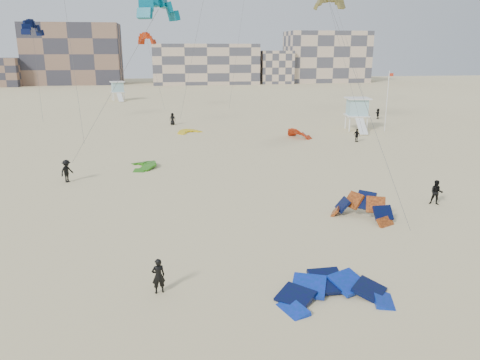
{
  "coord_description": "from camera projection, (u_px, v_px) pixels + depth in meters",
  "views": [
    {
      "loc": [
        -2.02,
        -20.26,
        10.51
      ],
      "look_at": [
        2.01,
        6.0,
        3.05
      ],
      "focal_mm": 35.0,
      "sensor_mm": 36.0,
      "label": 1
    }
  ],
  "objects": [
    {
      "name": "kitesurfer_c",
      "position": [
        67.0,
        171.0,
        38.01
      ],
      "size": [
        1.26,
        1.38,
        1.86
      ],
      "primitive_type": "imported",
      "rotation": [
        0.0,
        0.0,
        0.94
      ],
      "color": "black",
      "rests_on": "ground"
    },
    {
      "name": "kite_ground_red_far",
      "position": [
        299.0,
        138.0,
        57.43
      ],
      "size": [
        4.65,
        4.6,
        3.36
      ],
      "primitive_type": null,
      "rotation": [
        0.71,
        0.0,
        2.06
      ],
      "color": "red",
      "rests_on": "ground"
    },
    {
      "name": "kite_ground_orange",
      "position": [
        361.0,
        218.0,
        30.05
      ],
      "size": [
        5.65,
        5.65,
        4.04
      ],
      "primitive_type": null,
      "rotation": [
        0.89,
        0.0,
        -0.79
      ],
      "color": "#D35C1E",
      "rests_on": "ground"
    },
    {
      "name": "kite_ground_yellow",
      "position": [
        189.0,
        133.0,
        60.84
      ],
      "size": [
        4.36,
        4.42,
        1.08
      ],
      "primitive_type": null,
      "rotation": [
        0.15,
        0.0,
        0.56
      ],
      "color": "#FCAF13",
      "rests_on": "ground"
    },
    {
      "name": "kitesurfer_f",
      "position": [
        378.0,
        114.0,
        72.65
      ],
      "size": [
        0.77,
        1.56,
        1.61
      ],
      "primitive_type": "imported",
      "rotation": [
        0.0,
        0.0,
        -1.78
      ],
      "color": "black",
      "rests_on": "ground"
    },
    {
      "name": "kite_ground_blue",
      "position": [
        335.0,
        300.0,
        20.3
      ],
      "size": [
        5.16,
        5.42,
        2.61
      ],
      "primitive_type": null,
      "rotation": [
        0.26,
        0.0,
        0.02
      ],
      "color": "#1522B9",
      "rests_on": "ground"
    },
    {
      "name": "kitesurfer_b",
      "position": [
        436.0,
        193.0,
        32.51
      ],
      "size": [
        1.07,
        1.0,
        1.75
      ],
      "primitive_type": "imported",
      "rotation": [
        0.0,
        0.0,
        -0.53
      ],
      "color": "black",
      "rests_on": "ground"
    },
    {
      "name": "kite_fly_red",
      "position": [
        147.0,
        40.0,
        77.78
      ],
      "size": [
        5.07,
        6.99,
        12.4
      ],
      "rotation": [
        0.0,
        0.0,
        2.31
      ],
      "color": "red",
      "rests_on": "ground"
    },
    {
      "name": "kite_ground_green",
      "position": [
        143.0,
        167.0,
        43.08
      ],
      "size": [
        4.01,
        3.8,
        1.44
      ],
      "primitive_type": null,
      "rotation": [
        0.19,
        0.0,
        -1.46
      ],
      "color": "#268112",
      "rests_on": "ground"
    },
    {
      "name": "kitesurfer_e",
      "position": [
        172.0,
        119.0,
        66.84
      ],
      "size": [
        0.92,
        0.68,
        1.71
      ],
      "primitive_type": "imported",
      "rotation": [
        0.0,
        0.0,
        0.17
      ],
      "color": "black",
      "rests_on": "ground"
    },
    {
      "name": "kitesurfer_main",
      "position": [
        158.0,
        276.0,
        20.69
      ],
      "size": [
        0.68,
        0.53,
        1.64
      ],
      "primitive_type": "imported",
      "rotation": [
        0.0,
        0.0,
        3.39
      ],
      "color": "black",
      "rests_on": "ground"
    },
    {
      "name": "kitesurfer_d",
      "position": [
        357.0,
        135.0,
        54.52
      ],
      "size": [
        0.75,
        0.99,
        1.56
      ],
      "primitive_type": "imported",
      "rotation": [
        0.0,
        0.0,
        2.03
      ],
      "color": "black",
      "rests_on": "ground"
    },
    {
      "name": "condo_fill_right",
      "position": [
        275.0,
        67.0,
        147.54
      ],
      "size": [
        10.0,
        10.0,
        10.0
      ],
      "primitive_type": "cube",
      "color": "#C9AF93",
      "rests_on": "ground"
    },
    {
      "name": "kite_fly_teal_a",
      "position": [
        159.0,
        9.0,
        36.72
      ],
      "size": [
        10.76,
        5.49,
        13.98
      ],
      "rotation": [
        0.0,
        0.0,
        0.84
      ],
      "color": "#006D85",
      "rests_on": "ground"
    },
    {
      "name": "ground",
      "position": [
        217.0,
        276.0,
        22.41
      ],
      "size": [
        320.0,
        320.0,
        0.0
      ],
      "primitive_type": "plane",
      "color": "beige",
      "rests_on": "ground"
    },
    {
      "name": "flagpole",
      "position": [
        387.0,
        100.0,
        60.92
      ],
      "size": [
        0.63,
        0.1,
        7.8
      ],
      "color": "white",
      "rests_on": "ground"
    },
    {
      "name": "condo_fill_left",
      "position": [
        0.0,
        72.0,
        135.84
      ],
      "size": [
        12.0,
        10.0,
        8.0
      ],
      "primitive_type": "cube",
      "color": "#80604D",
      "rests_on": "ground"
    },
    {
      "name": "kite_fly_olive",
      "position": [
        329.0,
        3.0,
        57.6
      ],
      "size": [
        5.31,
        11.63,
        16.57
      ],
      "rotation": [
        0.0,
        0.0,
        -0.67
      ],
      "color": "olive",
      "rests_on": "ground"
    },
    {
      "name": "kite_fly_navy",
      "position": [
        32.0,
        29.0,
        62.71
      ],
      "size": [
        4.73,
        5.51,
        13.38
      ],
      "rotation": [
        0.0,
        0.0,
        1.26
      ],
      "color": "#050639",
      "rests_on": "ground"
    },
    {
      "name": "lifeguard_tower_far",
      "position": [
        118.0,
        91.0,
        98.33
      ],
      "size": [
        3.38,
        5.73,
        3.95
      ],
      "rotation": [
        0.0,
        0.0,
        0.24
      ],
      "color": "white",
      "rests_on": "ground"
    },
    {
      "name": "condo_east",
      "position": [
        326.0,
        57.0,
        153.17
      ],
      "size": [
        26.0,
        14.0,
        16.0
      ],
      "primitive_type": "cube",
      "color": "#C9AF93",
      "rests_on": "ground"
    },
    {
      "name": "lifeguard_tower_near",
      "position": [
        357.0,
        114.0,
        62.3
      ],
      "size": [
        3.44,
        6.1,
        4.3
      ],
      "rotation": [
        0.0,
        0.0,
        -0.14
      ],
      "color": "white",
      "rests_on": "ground"
    },
    {
      "name": "condo_west_b",
      "position": [
        74.0,
        54.0,
        143.12
      ],
      "size": [
        28.0,
        14.0,
        18.0
      ],
      "primitive_type": "cube",
      "color": "#80604D",
      "rests_on": "ground"
    },
    {
      "name": "condo_mid",
      "position": [
        205.0,
        64.0,
        145.96
      ],
      "size": [
        32.0,
        16.0,
        12.0
      ],
      "primitive_type": "cube",
      "color": "#C9AF93",
      "rests_on": "ground"
    }
  ]
}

